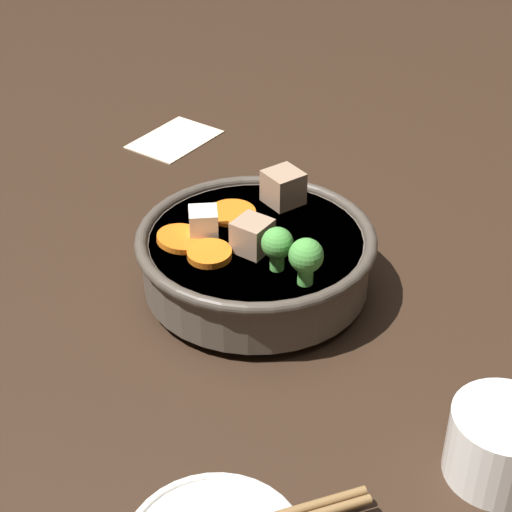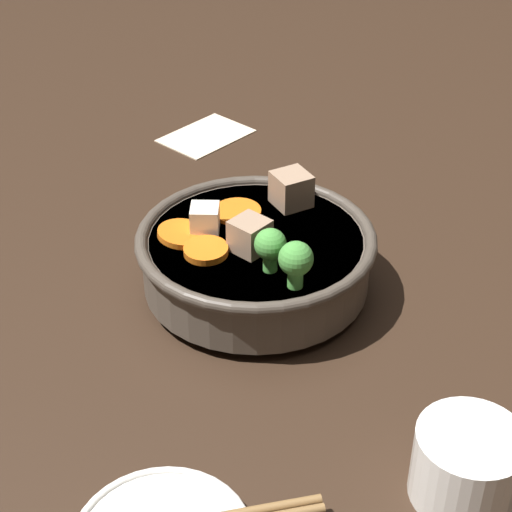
{
  "view_description": "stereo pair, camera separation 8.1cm",
  "coord_description": "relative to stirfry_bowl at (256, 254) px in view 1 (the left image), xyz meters",
  "views": [
    {
      "loc": [
        0.53,
        0.41,
        0.5
      ],
      "look_at": [
        0.0,
        0.0,
        0.04
      ],
      "focal_mm": 60.0,
      "sensor_mm": 36.0,
      "label": 1
    },
    {
      "loc": [
        0.48,
        0.47,
        0.5
      ],
      "look_at": [
        0.0,
        0.0,
        0.04
      ],
      "focal_mm": 60.0,
      "sensor_mm": 36.0,
      "label": 2
    }
  ],
  "objects": [
    {
      "name": "stirfry_bowl",
      "position": [
        0.0,
        0.0,
        0.0
      ],
      "size": [
        0.23,
        0.23,
        0.1
      ],
      "color": "#51473D",
      "rests_on": "ground_plane"
    },
    {
      "name": "napkin",
      "position": [
        -0.19,
        -0.28,
        -0.04
      ],
      "size": [
        0.11,
        0.08,
        0.0
      ],
      "color": "beige",
      "rests_on": "ground_plane"
    },
    {
      "name": "tea_cup",
      "position": [
        0.07,
        0.28,
        -0.01
      ],
      "size": [
        0.08,
        0.08,
        0.06
      ],
      "color": "white",
      "rests_on": "ground_plane"
    },
    {
      "name": "ground_plane",
      "position": [
        -0.0,
        -0.0,
        -0.04
      ],
      "size": [
        3.0,
        3.0,
        0.0
      ],
      "primitive_type": "plane",
      "color": "black"
    }
  ]
}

